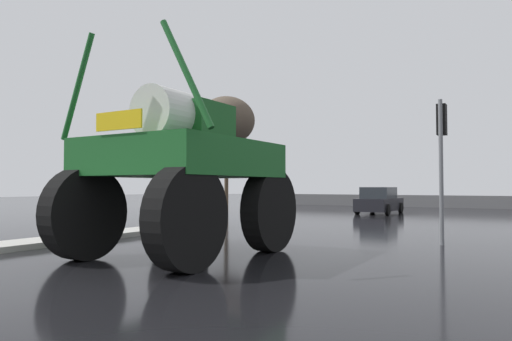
{
  "coord_description": "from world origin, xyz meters",
  "views": [
    {
      "loc": [
        6.97,
        -3.63,
        1.55
      ],
      "look_at": [
        0.2,
        7.8,
        2.02
      ],
      "focal_mm": 32.34,
      "sensor_mm": 36.0,
      "label": 1
    }
  ],
  "objects_px": {
    "sedan_ahead": "(379,201)",
    "traffic_signal_near_left": "(161,158)",
    "oversize_sprayer": "(183,171)",
    "traffic_signal_near_right": "(442,139)",
    "bare_tree_left": "(227,121)"
  },
  "relations": [
    {
      "from": "bare_tree_left",
      "to": "traffic_signal_near_right",
      "type": "bearing_deg",
      "value": -37.73
    },
    {
      "from": "traffic_signal_near_left",
      "to": "traffic_signal_near_right",
      "type": "distance_m",
      "value": 10.06
    },
    {
      "from": "traffic_signal_near_left",
      "to": "traffic_signal_near_right",
      "type": "height_order",
      "value": "traffic_signal_near_right"
    },
    {
      "from": "traffic_signal_near_right",
      "to": "bare_tree_left",
      "type": "distance_m",
      "value": 19.07
    },
    {
      "from": "traffic_signal_near_right",
      "to": "bare_tree_left",
      "type": "bearing_deg",
      "value": 142.27
    },
    {
      "from": "oversize_sprayer",
      "to": "bare_tree_left",
      "type": "bearing_deg",
      "value": 31.15
    },
    {
      "from": "oversize_sprayer",
      "to": "sedan_ahead",
      "type": "distance_m",
      "value": 18.31
    },
    {
      "from": "traffic_signal_near_right",
      "to": "sedan_ahead",
      "type": "bearing_deg",
      "value": 112.29
    },
    {
      "from": "sedan_ahead",
      "to": "oversize_sprayer",
      "type": "bearing_deg",
      "value": -176.78
    },
    {
      "from": "traffic_signal_near_left",
      "to": "traffic_signal_near_right",
      "type": "bearing_deg",
      "value": -0.02
    },
    {
      "from": "traffic_signal_near_right",
      "to": "bare_tree_left",
      "type": "height_order",
      "value": "bare_tree_left"
    },
    {
      "from": "sedan_ahead",
      "to": "traffic_signal_near_left",
      "type": "relative_size",
      "value": 1.14
    },
    {
      "from": "bare_tree_left",
      "to": "sedan_ahead",
      "type": "bearing_deg",
      "value": 9.73
    },
    {
      "from": "oversize_sprayer",
      "to": "traffic_signal_near_left",
      "type": "relative_size",
      "value": 1.42
    },
    {
      "from": "oversize_sprayer",
      "to": "sedan_ahead",
      "type": "relative_size",
      "value": 1.24
    }
  ]
}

